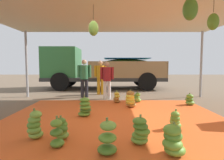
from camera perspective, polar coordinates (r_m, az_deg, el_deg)
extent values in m
plane|color=brown|center=(7.87, 0.67, -5.56)|extent=(40.00, 40.00, 0.00)
cube|color=#E05B23|center=(4.95, 1.05, -11.61)|extent=(5.77, 4.86, 0.01)
cylinder|color=#9EA0A5|center=(8.87, -24.79, 4.38)|extent=(0.10, 0.10, 2.84)
cylinder|color=#9EA0A5|center=(8.94, 25.90, 4.34)|extent=(0.10, 0.10, 2.84)
cube|color=beige|center=(4.98, 1.10, 21.97)|extent=(8.00, 7.00, 0.06)
ellipsoid|color=#477523|center=(3.50, 23.04, 19.44)|extent=(0.24, 0.24, 0.36)
cylinder|color=#4C422D|center=(4.75, -5.70, 20.12)|extent=(0.01, 0.01, 0.37)
ellipsoid|color=#6B9E38|center=(4.66, -5.67, 15.57)|extent=(0.24, 0.24, 0.36)
cylinder|color=#4C422D|center=(4.83, 28.97, 19.64)|extent=(0.01, 0.01, 0.32)
ellipsoid|color=#518428|center=(4.75, 28.80, 15.48)|extent=(0.24, 0.24, 0.36)
ellipsoid|color=#60932D|center=(4.34, 19.17, -13.09)|extent=(0.33, 0.33, 0.15)
ellipsoid|color=#6B9E38|center=(4.31, 18.86, -12.07)|extent=(0.28, 0.28, 0.15)
ellipsoid|color=#518428|center=(4.26, 18.96, -11.14)|extent=(0.28, 0.28, 0.15)
ellipsoid|color=#60932D|center=(4.25, 18.99, -10.08)|extent=(0.25, 0.25, 0.15)
cylinder|color=olive|center=(4.26, 19.17, -9.21)|extent=(0.04, 0.04, 0.12)
ellipsoid|color=#75A83D|center=(7.03, 8.05, -6.16)|extent=(0.30, 0.30, 0.14)
ellipsoid|color=#75A83D|center=(6.98, 7.73, -5.78)|extent=(0.28, 0.28, 0.14)
ellipsoid|color=#518428|center=(6.98, 7.76, -5.32)|extent=(0.31, 0.31, 0.14)
ellipsoid|color=#477523|center=(6.99, 7.68, -4.85)|extent=(0.29, 0.29, 0.14)
ellipsoid|color=#60932D|center=(6.97, 8.01, -4.42)|extent=(0.22, 0.22, 0.14)
cylinder|color=olive|center=(6.95, 7.87, -3.94)|extent=(0.04, 0.04, 0.12)
ellipsoid|color=#518428|center=(3.41, -16.44, -18.16)|extent=(0.33, 0.33, 0.13)
ellipsoid|color=#477523|center=(3.37, -16.70, -15.26)|extent=(0.27, 0.27, 0.13)
ellipsoid|color=#60932D|center=(3.28, -16.75, -12.65)|extent=(0.27, 0.27, 0.13)
cylinder|color=olive|center=(3.29, -16.58, -11.51)|extent=(0.04, 0.04, 0.12)
ellipsoid|color=#60932D|center=(3.16, 18.84, -19.66)|extent=(0.44, 0.44, 0.17)
ellipsoid|color=#60932D|center=(3.08, 18.20, -18.20)|extent=(0.36, 0.36, 0.17)
ellipsoid|color=#518428|center=(3.08, 18.34, -16.06)|extent=(0.38, 0.38, 0.17)
ellipsoid|color=#60932D|center=(3.00, 18.12, -14.45)|extent=(0.27, 0.27, 0.17)
cylinder|color=olive|center=(3.00, 18.62, -13.27)|extent=(0.04, 0.04, 0.12)
ellipsoid|color=#75A83D|center=(3.90, -22.32, -15.21)|extent=(0.34, 0.34, 0.15)
ellipsoid|color=#6B9E38|center=(3.83, -22.82, -14.06)|extent=(0.28, 0.28, 0.15)
ellipsoid|color=#518428|center=(3.82, -22.93, -12.65)|extent=(0.34, 0.34, 0.15)
ellipsoid|color=#6B9E38|center=(3.80, -22.77, -11.23)|extent=(0.30, 0.30, 0.15)
ellipsoid|color=#75A83D|center=(3.77, -22.38, -9.85)|extent=(0.22, 0.22, 0.15)
cylinder|color=olive|center=(3.76, -22.79, -8.97)|extent=(0.04, 0.04, 0.12)
ellipsoid|color=#6B9E38|center=(7.00, 22.99, -6.47)|extent=(0.32, 0.32, 0.16)
ellipsoid|color=#518428|center=(6.98, 22.79, -5.55)|extent=(0.30, 0.30, 0.16)
ellipsoid|color=#60932D|center=(6.95, 22.96, -4.67)|extent=(0.34, 0.34, 0.16)
cylinder|color=olive|center=(6.96, 22.92, -4.15)|extent=(0.04, 0.04, 0.12)
ellipsoid|color=#6B9E38|center=(3.45, 8.53, -17.72)|extent=(0.33, 0.33, 0.13)
ellipsoid|color=#60932D|center=(3.41, 8.68, -16.47)|extent=(0.33, 0.33, 0.13)
ellipsoid|color=#60932D|center=(3.35, 9.37, -15.34)|extent=(0.39, 0.39, 0.13)
ellipsoid|color=#477523|center=(3.33, 8.86, -13.92)|extent=(0.33, 0.33, 0.13)
ellipsoid|color=#518428|center=(3.32, 8.58, -12.44)|extent=(0.29, 0.29, 0.13)
cylinder|color=olive|center=(3.29, 8.85, -11.49)|extent=(0.04, 0.04, 0.12)
ellipsoid|color=#996628|center=(6.82, 1.55, -6.51)|extent=(0.32, 0.32, 0.13)
ellipsoid|color=#996628|center=(6.76, 1.37, -5.81)|extent=(0.30, 0.30, 0.13)
ellipsoid|color=gold|center=(6.76, 1.66, -5.02)|extent=(0.26, 0.26, 0.13)
ellipsoid|color=gold|center=(6.75, 1.54, -4.24)|extent=(0.24, 0.24, 0.13)
cylinder|color=olive|center=(6.75, 1.58, -3.73)|extent=(0.04, 0.04, 0.12)
ellipsoid|color=#60932D|center=(5.14, -8.51, -10.22)|extent=(0.46, 0.46, 0.13)
ellipsoid|color=#477523|center=(5.12, -8.11, -9.19)|extent=(0.36, 0.36, 0.13)
ellipsoid|color=#60932D|center=(5.05, -8.15, -8.29)|extent=(0.31, 0.31, 0.13)
ellipsoid|color=#518428|center=(5.03, -8.30, -7.24)|extent=(0.40, 0.40, 0.13)
ellipsoid|color=#518428|center=(5.04, -8.35, -6.11)|extent=(0.37, 0.37, 0.13)
cylinder|color=olive|center=(5.03, -8.44, -5.45)|extent=(0.04, 0.04, 0.12)
ellipsoid|color=#996628|center=(6.14, 5.97, -7.61)|extent=(0.40, 0.40, 0.16)
ellipsoid|color=gold|center=(6.08, 5.73, -6.79)|extent=(0.32, 0.32, 0.16)
ellipsoid|color=gold|center=(6.08, 5.65, -5.87)|extent=(0.42, 0.42, 0.16)
ellipsoid|color=gold|center=(6.04, 5.65, -5.02)|extent=(0.40, 0.40, 0.16)
ellipsoid|color=#996628|center=(6.03, 5.73, -4.10)|extent=(0.33, 0.33, 0.16)
cylinder|color=olive|center=(6.04, 5.78, -3.51)|extent=(0.04, 0.04, 0.12)
ellipsoid|color=#477523|center=(3.06, -1.46, -20.58)|extent=(0.43, 0.43, 0.14)
ellipsoid|color=#60932D|center=(2.96, -1.34, -17.38)|extent=(0.35, 0.35, 0.14)
ellipsoid|color=#75A83D|center=(2.88, -1.12, -13.90)|extent=(0.30, 0.30, 0.14)
cylinder|color=olive|center=(2.88, -1.49, -12.65)|extent=(0.04, 0.04, 0.12)
ellipsoid|color=#75A83D|center=(3.71, -14.96, -16.04)|extent=(0.27, 0.27, 0.15)
ellipsoid|color=#60932D|center=(3.68, -15.50, -15.20)|extent=(0.30, 0.30, 0.15)
ellipsoid|color=#477523|center=(3.65, -15.12, -14.35)|extent=(0.28, 0.28, 0.15)
ellipsoid|color=#518428|center=(3.69, -15.07, -13.15)|extent=(0.27, 0.27, 0.15)
ellipsoid|color=#477523|center=(3.67, -15.47, -12.24)|extent=(0.25, 0.25, 0.15)
cylinder|color=olive|center=(3.63, -15.50, -11.43)|extent=(0.04, 0.04, 0.12)
cube|color=#2D2D2D|center=(11.10, -2.30, 0.50)|extent=(6.96, 2.41, 0.20)
cube|color=#2D6B33|center=(11.44, -14.98, 5.23)|extent=(1.96, 2.19, 1.70)
cube|color=#232D38|center=(11.74, -19.70, 6.76)|extent=(0.03, 1.90, 0.75)
cube|color=#99754C|center=(9.97, 5.07, 3.19)|extent=(4.31, 0.10, 0.90)
cube|color=#99754C|center=(12.25, 4.07, 3.45)|extent=(4.31, 0.10, 0.90)
cube|color=#99754C|center=(11.48, 15.10, 3.23)|extent=(0.09, 2.37, 0.90)
ellipsoid|color=#60932D|center=(11.11, 4.52, 3.75)|extent=(3.80, 2.01, 1.06)
cube|color=#19569E|center=(11.11, 4.54, 6.60)|extent=(2.59, 1.82, 0.04)
cylinder|color=black|center=(10.39, -15.64, -0.49)|extent=(1.00, 0.29, 1.00)
cylinder|color=black|center=(12.49, -13.01, 0.38)|extent=(1.00, 0.29, 1.00)
cylinder|color=black|center=(10.21, 10.84, -0.49)|extent=(1.00, 0.29, 1.00)
cylinder|color=black|center=(12.34, 8.90, 0.39)|extent=(1.00, 0.29, 1.00)
cylinder|color=silver|center=(7.63, -2.11, -3.04)|extent=(0.14, 0.14, 0.75)
cylinder|color=silver|center=(7.63, -0.85, -3.04)|extent=(0.14, 0.14, 0.75)
cylinder|color=maroon|center=(7.57, -1.49, 1.88)|extent=(0.34, 0.34, 0.56)
cylinder|color=maroon|center=(7.58, -3.20, 2.11)|extent=(0.11, 0.11, 0.50)
cylinder|color=maroon|center=(7.56, 0.22, 2.12)|extent=(0.11, 0.11, 0.50)
sphere|color=tan|center=(7.56, -1.50, 4.93)|extent=(0.20, 0.20, 0.20)
cylinder|color=#26262D|center=(8.11, -9.05, -2.48)|extent=(0.15, 0.15, 0.79)
cylinder|color=#26262D|center=(8.08, -7.80, -2.49)|extent=(0.15, 0.15, 0.79)
cylinder|color=#337A4C|center=(8.04, -8.49, 2.43)|extent=(0.36, 0.36, 0.60)
cylinder|color=#337A4C|center=(8.08, -10.17, 2.66)|extent=(0.12, 0.12, 0.53)
cylinder|color=#337A4C|center=(8.01, -6.79, 2.68)|extent=(0.12, 0.12, 0.53)
sphere|color=tan|center=(8.04, -8.52, 5.48)|extent=(0.22, 0.22, 0.22)
cylinder|color=orange|center=(8.80, -4.10, -1.92)|extent=(0.15, 0.15, 0.78)
cylinder|color=orange|center=(8.79, -2.95, -1.92)|extent=(0.15, 0.15, 0.78)
cylinder|color=orange|center=(8.75, -3.54, 2.56)|extent=(0.36, 0.36, 0.59)
cylinder|color=orange|center=(8.77, -5.09, 2.76)|extent=(0.11, 0.11, 0.52)
cylinder|color=orange|center=(8.74, -1.99, 2.77)|extent=(0.11, 0.11, 0.52)
sphere|color=tan|center=(8.74, -3.56, 5.32)|extent=(0.21, 0.21, 0.21)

